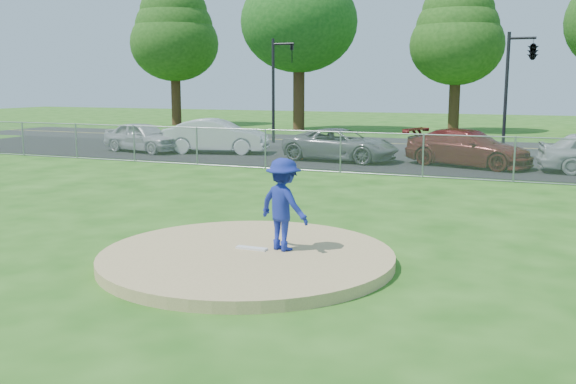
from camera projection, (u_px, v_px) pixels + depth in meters
name	position (u px, v px, depth m)	size (l,w,h in m)	color
ground	(380.00, 184.00, 20.92)	(120.00, 120.00, 0.00)	#1E5111
pitchers_mound	(247.00, 257.00, 11.77)	(5.40, 5.40, 0.20)	tan
pitching_rubber	(252.00, 248.00, 11.93)	(0.60, 0.15, 0.04)	white
chain_link_fence	(395.00, 155.00, 22.62)	(40.00, 0.06, 1.50)	gray
parking_lot	(418.00, 161.00, 26.85)	(50.00, 8.00, 0.01)	black
street	(445.00, 145.00, 33.70)	(60.00, 7.00, 0.01)	black
tree_far_left	(174.00, 32.00, 48.90)	(6.72, 6.72, 10.74)	#372114
tree_left	(299.00, 7.00, 42.79)	(7.84, 7.84, 12.53)	#382314
tree_center	(457.00, 33.00, 42.11)	(6.16, 6.16, 9.84)	#352213
traffic_signal_left	(277.00, 81.00, 34.56)	(1.28, 0.20, 5.60)	black
traffic_signal_center	(530.00, 53.00, 29.63)	(1.42, 2.48, 5.60)	black
pitcher	(283.00, 204.00, 11.78)	(1.11, 0.64, 1.71)	navy
traffic_cone	(298.00, 150.00, 27.48)	(0.40, 0.40, 0.79)	#E53A0C
parked_car_silver	(143.00, 137.00, 30.47)	(1.68, 4.17, 1.42)	#B7B7BC
parked_car_white	(217.00, 136.00, 29.93)	(1.67, 4.80, 1.58)	silver
parked_car_gray	(341.00, 145.00, 26.99)	(2.23, 4.84, 1.35)	slate
parked_car_darkred	(468.00, 148.00, 25.18)	(2.03, 4.99, 1.45)	#5A1916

